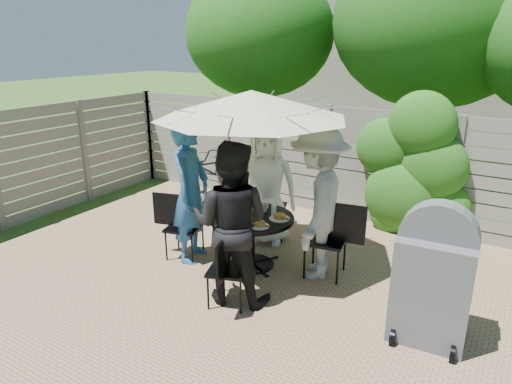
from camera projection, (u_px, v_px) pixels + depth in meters
The scene contains 24 objects.
backyard_envelope at pixel (434, 49), 12.92m from camera, with size 60.00×60.00×5.00m.
patio_table at pixel (252, 232), 5.87m from camera, with size 1.32×1.32×0.70m.
umbrella at pixel (252, 105), 5.36m from camera, with size 2.91×2.91×2.28m.
chair_back at pixel (270, 219), 6.82m from camera, with size 0.62×0.75×0.99m.
person_back at pixel (268, 185), 6.51m from camera, with size 0.85×0.55×1.74m, color white.
chair_left at pixel (184, 239), 6.18m from camera, with size 0.69×0.53×0.90m.
person_left at pixel (191, 193), 5.94m from camera, with size 0.69×0.45×1.90m, color #225894.
chair_front at pixel (228, 284), 5.06m from camera, with size 0.54×0.67×0.88m.
person_front at pixel (231, 224), 4.97m from camera, with size 0.90×0.70×1.86m, color black.
chair_right at pixel (326, 254), 5.69m from camera, with size 0.74×0.54×0.99m.
person_right at pixel (318, 203), 5.51m from camera, with size 1.24×0.71×1.92m, color #A4A39F.
plate_back at pixel (259, 205), 6.13m from camera, with size 0.26×0.26×0.06m.
plate_left at pixel (225, 212), 5.89m from camera, with size 0.26×0.26×0.06m.
plate_front at pixel (244, 225), 5.47m from camera, with size 0.26×0.26×0.06m.
plate_right at pixel (280, 217), 5.71m from camera, with size 0.26×0.26×0.06m.
plate_extra at pixel (259, 225), 5.48m from camera, with size 0.24×0.24×0.06m.
glass_back at pixel (250, 204), 6.05m from camera, with size 0.07×0.07×0.14m, color silver.
glass_left at pixel (230, 212), 5.75m from camera, with size 0.07×0.07×0.14m, color silver.
glass_front at pixel (254, 219), 5.52m from camera, with size 0.07×0.07×0.14m, color silver.
glass_right at pixel (274, 210), 5.81m from camera, with size 0.07×0.07×0.14m, color silver.
syrup_jug at pixel (248, 209), 5.84m from camera, with size 0.09×0.09×0.16m, color #59280C.
coffee_cup at pixel (264, 207), 5.96m from camera, with size 0.08×0.08×0.12m, color #C6B293.
bicycle at pixel (213, 170), 8.40m from camera, with size 0.73×2.11×1.11m, color #333338.
bbq_grill at pixel (433, 279), 4.37m from camera, with size 0.74×0.59×1.44m.
Camera 1 is at (2.83, -3.90, 2.83)m, focal length 32.00 mm.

